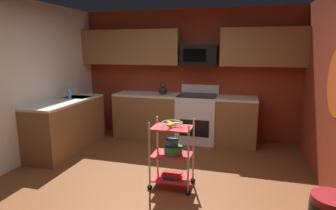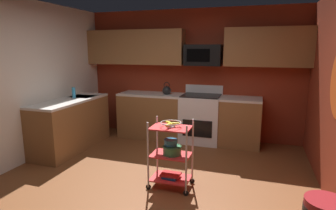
{
  "view_description": "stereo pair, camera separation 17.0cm",
  "coord_description": "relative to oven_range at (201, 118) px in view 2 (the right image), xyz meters",
  "views": [
    {
      "loc": [
        1.17,
        -3.28,
        1.82
      ],
      "look_at": [
        0.14,
        0.43,
        1.05
      ],
      "focal_mm": 30.09,
      "sensor_mm": 36.0,
      "label": 1
    },
    {
      "loc": [
        1.34,
        -3.23,
        1.82
      ],
      "look_at": [
        0.14,
        0.43,
        1.05
      ],
      "focal_mm": 30.09,
      "sensor_mm": 36.0,
      "label": 2
    }
  ],
  "objects": [
    {
      "name": "oven_range",
      "position": [
        0.0,
        0.0,
        0.0
      ],
      "size": [
        0.76,
        0.65,
        1.1
      ],
      "color": "white",
      "rests_on": "ground"
    },
    {
      "name": "book_stack",
      "position": [
        0.01,
        -1.99,
        -0.32
      ],
      "size": [
        0.26,
        0.21,
        0.06
      ],
      "color": "#1E4C8C",
      "rests_on": "rolling_cart"
    },
    {
      "name": "wall_left",
      "position": [
        -2.51,
        -2.1,
        0.82
      ],
      "size": [
        0.06,
        4.8,
        2.6
      ],
      "primitive_type": "cube",
      "color": "silver",
      "rests_on": "ground"
    },
    {
      "name": "mixing_bowl_small",
      "position": [
        -0.0,
        -1.97,
        0.14
      ],
      "size": [
        0.18,
        0.18,
        0.08
      ],
      "color": "#338CBF",
      "rests_on": "rolling_cart"
    },
    {
      "name": "fruit_bowl",
      "position": [
        0.01,
        -1.99,
        0.4
      ],
      "size": [
        0.27,
        0.27,
        0.07
      ],
      "color": "silver",
      "rests_on": "rolling_cart"
    },
    {
      "name": "upper_cabinets",
      "position": [
        -0.34,
        0.13,
        1.37
      ],
      "size": [
        4.4,
        0.33,
        0.7
      ],
      "color": "brown"
    },
    {
      "name": "kettle",
      "position": [
        -0.71,
        -0.0,
        0.52
      ],
      "size": [
        0.21,
        0.18,
        0.26
      ],
      "color": "black",
      "rests_on": "counter_run"
    },
    {
      "name": "floor",
      "position": [
        -0.28,
        -2.1,
        -0.5
      ],
      "size": [
        4.4,
        4.8,
        0.04
      ],
      "primitive_type": "cube",
      "color": "brown",
      "rests_on": "ground"
    },
    {
      "name": "microwave",
      "position": [
        -0.0,
        0.1,
        1.22
      ],
      "size": [
        0.7,
        0.39,
        0.4
      ],
      "color": "black"
    },
    {
      "name": "rolling_cart",
      "position": [
        0.01,
        -1.99,
        -0.03
      ],
      "size": [
        0.58,
        0.37,
        0.91
      ],
      "color": "silver",
      "rests_on": "ground"
    },
    {
      "name": "mixing_bowl_large",
      "position": [
        0.02,
        -1.99,
        0.04
      ],
      "size": [
        0.25,
        0.25,
        0.11
      ],
      "color": "#387F4C",
      "rests_on": "rolling_cart"
    },
    {
      "name": "wall_back",
      "position": [
        -0.28,
        0.33,
        0.82
      ],
      "size": [
        4.52,
        0.06,
        2.6
      ],
      "primitive_type": "cube",
      "color": "maroon",
      "rests_on": "ground"
    },
    {
      "name": "dish_soap_bottle",
      "position": [
        -2.21,
        -0.96,
        0.54
      ],
      "size": [
        0.06,
        0.06,
        0.2
      ],
      "primitive_type": "cylinder",
      "color": "#2D8CBF",
      "rests_on": "counter_run"
    },
    {
      "name": "counter_run",
      "position": [
        -1.0,
        -0.43,
        -0.01
      ],
      "size": [
        3.62,
        2.26,
        0.92
      ],
      "color": "brown",
      "rests_on": "ground"
    }
  ]
}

